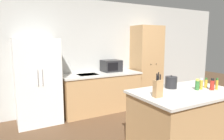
# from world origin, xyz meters

# --- Properties ---
(ground_plane) EXTENTS (14.00, 14.00, 0.00)m
(ground_plane) POSITION_xyz_m (0.00, 0.00, 0.00)
(ground_plane) COLOR brown
(wall_back) EXTENTS (7.20, 0.06, 2.60)m
(wall_back) POSITION_xyz_m (0.00, 2.33, 1.30)
(wall_back) COLOR #B2B2AD
(wall_back) RESTS_ON ground_plane
(refrigerator) EXTENTS (0.83, 0.71, 1.70)m
(refrigerator) POSITION_xyz_m (-1.98, 1.96, 0.85)
(refrigerator) COLOR white
(refrigerator) RESTS_ON ground_plane
(back_counter) EXTENTS (1.87, 0.71, 0.90)m
(back_counter) POSITION_xyz_m (-0.57, 1.96, 0.45)
(back_counter) COLOR tan
(back_counter) RESTS_ON ground_plane
(pantry_cabinet) EXTENTS (0.73, 0.57, 2.03)m
(pantry_cabinet) POSITION_xyz_m (0.80, 2.02, 1.01)
(pantry_cabinet) COLOR tan
(pantry_cabinet) RESTS_ON ground_plane
(kitchen_island) EXTENTS (1.54, 0.98, 0.92)m
(kitchen_island) POSITION_xyz_m (-0.23, -0.20, 0.46)
(kitchen_island) COLOR tan
(kitchen_island) RESTS_ON ground_plane
(microwave) EXTENTS (0.45, 0.38, 0.28)m
(microwave) POSITION_xyz_m (-0.23, 2.09, 1.04)
(microwave) COLOR #232326
(microwave) RESTS_ON back_counter
(knife_block) EXTENTS (0.11, 0.08, 0.33)m
(knife_block) POSITION_xyz_m (-0.80, -0.24, 1.04)
(knife_block) COLOR tan
(knife_block) RESTS_ON kitchen_island
(spice_bottle_tall_dark) EXTENTS (0.04, 0.04, 0.11)m
(spice_bottle_tall_dark) POSITION_xyz_m (0.04, -0.17, 0.97)
(spice_bottle_tall_dark) COLOR #337033
(spice_bottle_tall_dark) RESTS_ON kitchen_island
(spice_bottle_short_red) EXTENTS (0.05, 0.05, 0.16)m
(spice_bottle_short_red) POSITION_xyz_m (0.22, -0.20, 1.00)
(spice_bottle_short_red) COLOR gold
(spice_bottle_short_red) RESTS_ON kitchen_island
(spice_bottle_amber_oil) EXTENTS (0.06, 0.06, 0.18)m
(spice_bottle_amber_oil) POSITION_xyz_m (0.17, -0.34, 1.00)
(spice_bottle_amber_oil) COLOR #B2281E
(spice_bottle_amber_oil) RESTS_ON kitchen_island
(spice_bottle_green_herb) EXTENTS (0.04, 0.04, 0.18)m
(spice_bottle_green_herb) POSITION_xyz_m (0.26, -0.35, 1.00)
(spice_bottle_green_herb) COLOR gold
(spice_bottle_green_herb) RESTS_ON kitchen_island
(spice_bottle_pale_salt) EXTENTS (0.06, 0.06, 0.17)m
(spice_bottle_pale_salt) POSITION_xyz_m (-0.02, -0.23, 1.00)
(spice_bottle_pale_salt) COLOR #337033
(spice_bottle_pale_salt) RESTS_ON kitchen_island
(spice_bottle_orange_cap) EXTENTS (0.05, 0.05, 0.17)m
(spice_bottle_orange_cap) POSITION_xyz_m (0.06, -0.23, 1.00)
(spice_bottle_orange_cap) COLOR gold
(spice_bottle_orange_cap) RESTS_ON kitchen_island
(kettle) EXTENTS (0.18, 0.18, 0.21)m
(kettle) POSITION_xyz_m (-0.28, 0.05, 1.01)
(kettle) COLOR #232326
(kettle) RESTS_ON kitchen_island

